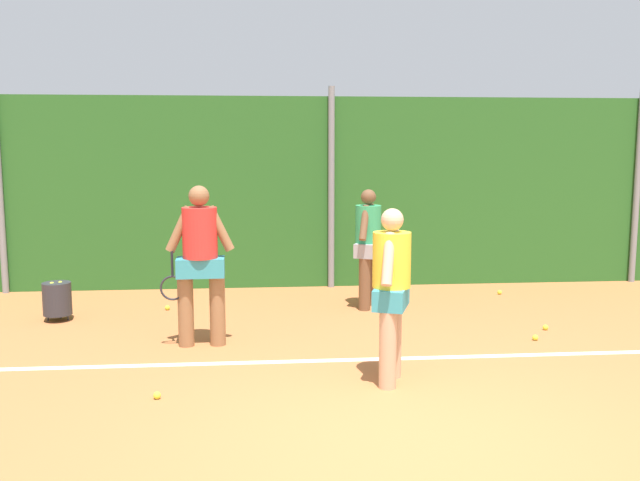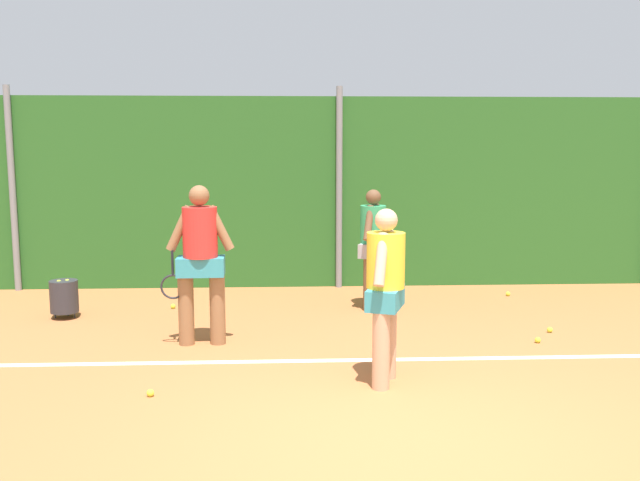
# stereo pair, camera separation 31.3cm
# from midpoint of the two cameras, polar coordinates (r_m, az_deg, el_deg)

# --- Properties ---
(ground_plane) EXTENTS (26.81, 26.81, 0.00)m
(ground_plane) POSITION_cam_midpoint_polar(r_m,az_deg,el_deg) (7.10, 5.35, -10.56)
(ground_plane) COLOR #B76638
(hedge_fence_backdrop) EXTENTS (17.43, 0.25, 3.00)m
(hedge_fence_backdrop) POSITION_cam_midpoint_polar(r_m,az_deg,el_deg) (10.97, 2.35, 4.00)
(hedge_fence_backdrop) COLOR #286023
(hedge_fence_backdrop) RESTS_ON ground_plane
(fence_post_left) EXTENTS (0.10, 0.10, 3.15)m
(fence_post_left) POSITION_cam_midpoint_polar(r_m,az_deg,el_deg) (11.49, -23.46, 3.91)
(fence_post_left) COLOR gray
(fence_post_left) RESTS_ON ground_plane
(fence_post_center) EXTENTS (0.10, 0.10, 3.15)m
(fence_post_center) POSITION_cam_midpoint_polar(r_m,az_deg,el_deg) (10.80, 2.43, 4.33)
(fence_post_center) COLOR gray
(fence_post_center) RESTS_ON ground_plane
(court_baseline_paint) EXTENTS (12.73, 0.10, 0.01)m
(court_baseline_paint) POSITION_cam_midpoint_polar(r_m,az_deg,el_deg) (7.37, 5.04, -9.85)
(court_baseline_paint) COLOR white
(court_baseline_paint) RESTS_ON ground_plane
(player_foreground_near) EXTENTS (0.43, 0.76, 1.67)m
(player_foreground_near) POSITION_cam_midpoint_polar(r_m,az_deg,el_deg) (6.48, 6.83, -3.84)
(player_foreground_near) COLOR tan
(player_foreground_near) RESTS_ON ground_plane
(player_midcourt) EXTENTS (0.83, 0.39, 1.81)m
(player_midcourt) POSITION_cam_midpoint_polar(r_m,az_deg,el_deg) (7.78, -8.77, -1.30)
(player_midcourt) COLOR #8C603D
(player_midcourt) RESTS_ON ground_plane
(player_backcourt_far) EXTENTS (0.45, 0.64, 1.65)m
(player_backcourt_far) POSITION_cam_midpoint_polar(r_m,az_deg,el_deg) (9.48, 5.36, -0.12)
(player_backcourt_far) COLOR brown
(player_backcourt_far) RESTS_ON ground_plane
(ball_hopper) EXTENTS (0.36, 0.36, 0.51)m
(ball_hopper) POSITION_cam_midpoint_polar(r_m,az_deg,el_deg) (9.54, -19.60, -4.38)
(ball_hopper) COLOR #2D2D33
(ball_hopper) RESTS_ON ground_plane
(tennis_ball_1) EXTENTS (0.07, 0.07, 0.07)m
(tennis_ball_1) POSITION_cam_midpoint_polar(r_m,az_deg,el_deg) (9.74, -11.19, -5.38)
(tennis_ball_1) COLOR #CCDB33
(tennis_ball_1) RESTS_ON ground_plane
(tennis_ball_2) EXTENTS (0.07, 0.07, 0.07)m
(tennis_ball_2) POSITION_cam_midpoint_polar(r_m,az_deg,el_deg) (8.87, 19.51, -7.01)
(tennis_ball_2) COLOR #CCDB33
(tennis_ball_2) RESTS_ON ground_plane
(tennis_ball_3) EXTENTS (0.07, 0.07, 0.07)m
(tennis_ball_3) POSITION_cam_midpoint_polar(r_m,az_deg,el_deg) (8.38, 18.66, -7.84)
(tennis_ball_3) COLOR #CCDB33
(tennis_ball_3) RESTS_ON ground_plane
(tennis_ball_4) EXTENTS (0.07, 0.07, 0.07)m
(tennis_ball_4) POSITION_cam_midpoint_polar(r_m,az_deg,el_deg) (10.77, 16.15, -4.28)
(tennis_ball_4) COLOR #CCDB33
(tennis_ball_4) RESTS_ON ground_plane
(tennis_ball_6) EXTENTS (0.07, 0.07, 0.07)m
(tennis_ball_6) POSITION_cam_midpoint_polar(r_m,az_deg,el_deg) (6.48, -12.53, -12.26)
(tennis_ball_6) COLOR #CCDB33
(tennis_ball_6) RESTS_ON ground_plane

